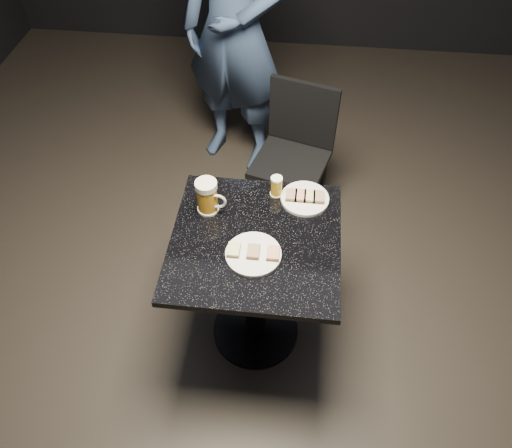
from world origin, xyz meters
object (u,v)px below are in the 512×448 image
object	(u,v)px
plate_small	(305,199)
beer_tumbler	(276,186)
beer_mug	(208,196)
table	(256,274)
plate_large	(253,254)
chair	(295,150)
patron	(235,29)

from	to	relation	value
plate_small	beer_tumbler	bearing A→B (deg)	170.65
beer_mug	plate_small	bearing A→B (deg)	14.29
table	beer_mug	bearing A→B (deg)	146.71
table	beer_tumbler	world-z (taller)	beer_tumbler
plate_large	beer_mug	xyz separation A→B (m)	(-0.22, 0.23, 0.07)
plate_small	chair	xyz separation A→B (m)	(-0.07, 0.64, -0.26)
chair	patron	bearing A→B (deg)	127.49
patron	plate_small	bearing A→B (deg)	-47.97
beer_tumbler	chair	bearing A→B (deg)	84.38
plate_small	beer_mug	xyz separation A→B (m)	(-0.41, -0.10, 0.07)
plate_small	table	world-z (taller)	plate_small
chair	table	bearing A→B (deg)	-97.92
plate_large	patron	world-z (taller)	patron
plate_small	table	xyz separation A→B (m)	(-0.19, -0.25, -0.25)
beer_tumbler	chair	xyz separation A→B (m)	(0.06, 0.62, -0.30)
plate_small	beer_mug	size ratio (longest dim) A/B	1.35
table	chair	size ratio (longest dim) A/B	0.87
plate_small	beer_mug	bearing A→B (deg)	-165.71
plate_large	table	bearing A→B (deg)	90.71
patron	table	size ratio (longest dim) A/B	2.47
beer_mug	chair	xyz separation A→B (m)	(0.34, 0.74, -0.33)
plate_large	patron	size ratio (longest dim) A/B	0.12
plate_large	chair	xyz separation A→B (m)	(0.12, 0.97, -0.26)
table	patron	bearing A→B (deg)	100.96
plate_small	table	size ratio (longest dim) A/B	0.28
table	chair	bearing A→B (deg)	82.08
plate_large	beer_mug	size ratio (longest dim) A/B	1.43
plate_large	plate_small	size ratio (longest dim) A/B	1.06
plate_large	chair	world-z (taller)	chair
plate_large	chair	bearing A→B (deg)	82.83
patron	table	world-z (taller)	patron
table	plate_large	bearing A→B (deg)	-89.29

